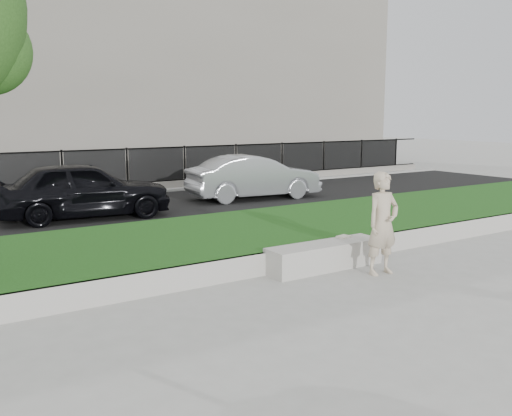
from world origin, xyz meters
TOP-DOWN VIEW (x-y plane):
  - ground at (0.00, 0.00)m, footprint 90.00×90.00m
  - grass_bank at (0.00, 3.00)m, footprint 34.00×4.00m
  - grass_kerb at (0.00, 1.04)m, footprint 34.00×0.08m
  - street at (0.00, 8.50)m, footprint 34.00×7.00m
  - far_pavement at (0.00, 13.00)m, footprint 34.00×3.00m
  - iron_fence at (0.00, 12.00)m, footprint 32.00×0.30m
  - building_facade at (0.00, 20.00)m, footprint 34.00×10.00m
  - stone_bench at (1.09, 0.80)m, footprint 2.30×0.58m
  - man at (1.71, -0.00)m, footprint 0.67×0.45m
  - book at (1.71, 0.99)m, footprint 0.29×0.23m
  - car_dark at (-1.12, 7.99)m, footprint 4.65×2.28m
  - car_silver at (4.55, 8.48)m, footprint 4.43×1.99m

SIDE VIEW (x-z plane):
  - ground at x=0.00m, z-range 0.00..0.00m
  - street at x=0.00m, z-range 0.00..0.04m
  - far_pavement at x=0.00m, z-range 0.00..0.12m
  - grass_bank at x=0.00m, z-range 0.00..0.40m
  - grass_kerb at x=0.00m, z-range 0.00..0.40m
  - stone_bench at x=1.09m, z-range 0.00..0.47m
  - book at x=1.71m, z-range 0.47..0.50m
  - iron_fence at x=0.00m, z-range -0.21..1.29m
  - car_silver at x=4.55m, z-range 0.04..1.45m
  - car_dark at x=-1.12m, z-range 0.04..1.57m
  - man at x=1.71m, z-range 0.00..1.80m
  - building_facade at x=0.00m, z-range 0.00..10.00m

